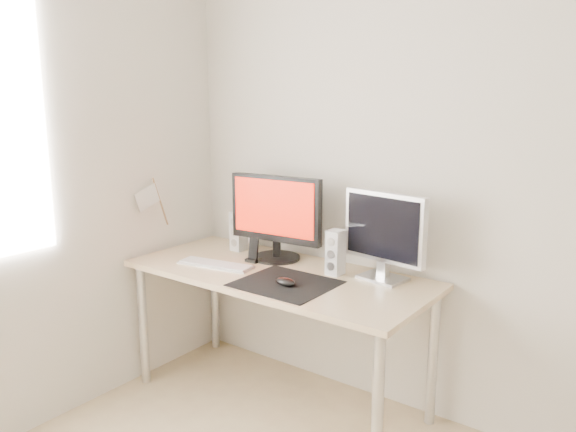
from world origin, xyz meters
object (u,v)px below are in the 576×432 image
Objects in this scene: mouse at (285,282)px; main_monitor at (276,214)px; phone_dock at (254,254)px; second_monitor at (384,232)px; speaker_left at (239,231)px; keyboard at (216,264)px; desk at (278,286)px; speaker_right at (335,253)px.

main_monitor reaches higher than mouse.
mouse is 0.79× the size of phone_dock.
second_monitor reaches higher than speaker_left.
keyboard is at bearing -122.23° from phone_dock.
speaker_left is at bearing -179.13° from second_monitor.
desk is (-0.17, 0.16, -0.10)m from mouse.
keyboard is (-0.18, -0.29, -0.25)m from main_monitor.
second_monitor reaches higher than keyboard.
keyboard is 3.21× the size of phone_dock.
second_monitor is 1.96× the size of speaker_left.
speaker_right is (-0.23, -0.07, -0.13)m from second_monitor.
second_monitor is at bearing 3.27° from main_monitor.
desk is at bearing -49.69° from main_monitor.
mouse reaches higher than keyboard.
keyboard is at bearing -156.66° from speaker_right.
second_monitor is at bearing 11.45° from phone_dock.
phone_dock is at bearing -171.21° from speaker_right.
phone_dock is (-0.21, 0.06, 0.12)m from desk.
desk is at bearing -16.45° from phone_dock.
mouse is 0.24× the size of second_monitor.
desk is at bearing -157.25° from second_monitor.
speaker_left is 1.70× the size of phone_dock.
main_monitor is at bearing 133.46° from mouse.
phone_dock is (-0.38, 0.22, 0.02)m from mouse.
mouse is 0.25m from desk.
speaker_left is at bearing 149.80° from phone_dock.
keyboard is (-0.59, -0.25, -0.11)m from speaker_right.
desk is at bearing -23.80° from speaker_left.
speaker_left is 1.00× the size of speaker_right.
main_monitor is 2.40× the size of speaker_right.
main_monitor reaches higher than speaker_left.
keyboard is (-0.50, 0.04, -0.01)m from mouse.
speaker_right is (0.26, 0.14, 0.19)m from desk.
second_monitor is at bearing 16.73° from speaker_right.
mouse reaches higher than desk.
second_monitor reaches higher than desk.
desk is at bearing 19.67° from keyboard.
keyboard is (0.11, -0.31, -0.11)m from speaker_left.
main_monitor is at bearing 175.30° from speaker_right.
second_monitor reaches higher than phone_dock.
speaker_right is 0.49m from phone_dock.
main_monitor is 4.08× the size of phone_dock.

